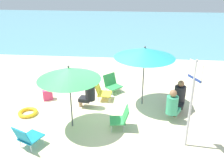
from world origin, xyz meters
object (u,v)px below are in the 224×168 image
object	(u,v)px
beach_chair_a	(121,118)
warning_sign	(192,93)
swim_ring	(28,113)
umbrella_teal	(145,53)
beach_chair_c	(101,91)
beach_chair_b	(27,137)
umbrella_green	(69,73)
beach_bag	(48,95)
person_b	(89,94)
person_a	(179,96)
beach_chair_d	(112,83)
person_c	(172,105)

from	to	relation	value
beach_chair_a	warning_sign	distance (m)	2.09
beach_chair_a	swim_ring	size ratio (longest dim) A/B	1.07
umbrella_teal	beach_chair_c	xyz separation A→B (m)	(-1.37, 0.17, -1.41)
umbrella_teal	beach_chair_b	size ratio (longest dim) A/B	2.63
umbrella_green	beach_chair_b	bearing A→B (deg)	-128.85
beach_bag	person_b	bearing A→B (deg)	-15.76
umbrella_teal	beach_chair_a	bearing A→B (deg)	-111.95
person_a	beach_chair_d	bearing A→B (deg)	-100.60
umbrella_teal	beach_chair_d	size ratio (longest dim) A/B	2.62
umbrella_green	beach_bag	distance (m)	2.40
umbrella_green	swim_ring	xyz separation A→B (m)	(-1.50, 0.50, -1.53)
person_c	beach_chair_c	bearing A→B (deg)	90.60
beach_chair_b	person_c	world-z (taller)	person_c
beach_chair_d	person_c	distance (m)	2.65
umbrella_green	beach_chair_c	xyz separation A→B (m)	(0.60, 1.68, -1.26)
beach_chair_c	beach_bag	xyz separation A→B (m)	(-1.81, -0.16, -0.15)
umbrella_green	person_a	distance (m)	3.48
beach_chair_b	beach_chair_d	size ratio (longest dim) A/B	1.00
umbrella_green	beach_chair_d	world-z (taller)	umbrella_green
umbrella_teal	beach_chair_c	bearing A→B (deg)	172.77
beach_chair_b	beach_bag	world-z (taller)	beach_chair_b
swim_ring	beach_chair_c	bearing A→B (deg)	29.23
beach_chair_b	person_c	bearing A→B (deg)	-41.24
beach_chair_c	beach_bag	distance (m)	1.82
beach_chair_d	person_c	bearing A→B (deg)	0.25
umbrella_teal	beach_chair_c	size ratio (longest dim) A/B	2.98
beach_chair_c	beach_chair_d	size ratio (longest dim) A/B	0.88
beach_chair_d	umbrella_teal	bearing A→B (deg)	5.36
warning_sign	beach_bag	bearing A→B (deg)	126.97
beach_bag	swim_ring	bearing A→B (deg)	-106.22
umbrella_teal	swim_ring	bearing A→B (deg)	-163.87
umbrella_teal	beach_chair_a	world-z (taller)	umbrella_teal
beach_chair_b	beach_chair_c	size ratio (longest dim) A/B	1.14
person_b	swim_ring	xyz separation A→B (m)	(-1.78, -0.60, -0.43)
umbrella_teal	beach_chair_a	xyz separation A→B (m)	(-0.60, -1.48, -1.41)
person_b	person_a	bearing A→B (deg)	-169.42
beach_chair_c	person_c	xyz separation A→B (m)	(2.19, -1.14, 0.19)
umbrella_teal	swim_ring	size ratio (longest dim) A/B	3.31
person_a	person_b	distance (m)	2.81
umbrella_teal	beach_bag	distance (m)	3.54
beach_chair_b	warning_sign	size ratio (longest dim) A/B	0.33
beach_bag	beach_chair_c	bearing A→B (deg)	5.06
warning_sign	beach_chair_c	bearing A→B (deg)	110.30
beach_chair_a	person_a	xyz separation A→B (m)	(1.71, 1.16, 0.16)
beach_chair_d	warning_sign	size ratio (longest dim) A/B	0.33
beach_chair_b	beach_chair_c	world-z (taller)	beach_chair_b
person_a	warning_sign	distance (m)	2.02
beach_chair_c	beach_chair_d	distance (m)	0.75
beach_chair_d	person_b	xyz separation A→B (m)	(-0.62, -1.27, 0.17)
umbrella_green	beach_chair_c	world-z (taller)	umbrella_green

